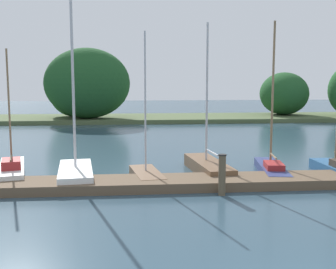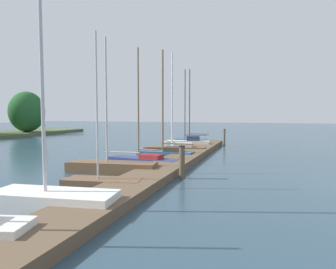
{
  "view_description": "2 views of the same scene",
  "coord_description": "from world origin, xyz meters",
  "px_view_note": "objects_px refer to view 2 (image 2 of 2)",
  "views": [
    {
      "loc": [
        -3.6,
        -5.69,
        3.92
      ],
      "look_at": [
        -2.02,
        11.19,
        1.74
      ],
      "focal_mm": 44.3,
      "sensor_mm": 36.0,
      "label": 1
    },
    {
      "loc": [
        -12.82,
        4.67,
        2.83
      ],
      "look_at": [
        5.05,
        10.46,
        1.5
      ],
      "focal_mm": 32.04,
      "sensor_mm": 36.0,
      "label": 2
    }
  ],
  "objects_px": {
    "sailboat_9": "(187,143)",
    "mooring_piling_1": "(182,162)",
    "sailboat_6": "(142,159)",
    "sailboat_5": "(109,166)",
    "sailboat_10": "(190,140)",
    "sailboat_8": "(175,147)",
    "sailboat_4": "(100,181)",
    "sailboat_7": "(165,152)",
    "sailboat_3": "(49,198)",
    "mooring_piling_2": "(224,137)"
  },
  "relations": [
    {
      "from": "sailboat_7",
      "to": "sailboat_8",
      "type": "height_order",
      "value": "sailboat_8"
    },
    {
      "from": "mooring_piling_2",
      "to": "sailboat_10",
      "type": "bearing_deg",
      "value": 88.0
    },
    {
      "from": "sailboat_3",
      "to": "sailboat_6",
      "type": "height_order",
      "value": "sailboat_3"
    },
    {
      "from": "sailboat_4",
      "to": "sailboat_10",
      "type": "xyz_separation_m",
      "value": [
        16.45,
        0.51,
        0.13
      ]
    },
    {
      "from": "sailboat_3",
      "to": "sailboat_10",
      "type": "distance_m",
      "value": 19.24
    },
    {
      "from": "mooring_piling_2",
      "to": "mooring_piling_1",
      "type": "bearing_deg",
      "value": 179.81
    },
    {
      "from": "sailboat_4",
      "to": "sailboat_10",
      "type": "relative_size",
      "value": 0.87
    },
    {
      "from": "sailboat_4",
      "to": "sailboat_7",
      "type": "height_order",
      "value": "sailboat_7"
    },
    {
      "from": "sailboat_4",
      "to": "sailboat_10",
      "type": "bearing_deg",
      "value": -96.96
    },
    {
      "from": "sailboat_3",
      "to": "mooring_piling_1",
      "type": "bearing_deg",
      "value": -122.84
    },
    {
      "from": "sailboat_3",
      "to": "sailboat_9",
      "type": "xyz_separation_m",
      "value": [
        16.75,
        0.14,
        0.03
      ]
    },
    {
      "from": "sailboat_4",
      "to": "mooring_piling_2",
      "type": "relative_size",
      "value": 4.02
    },
    {
      "from": "mooring_piling_1",
      "to": "sailboat_5",
      "type": "bearing_deg",
      "value": 87.62
    },
    {
      "from": "sailboat_7",
      "to": "sailboat_9",
      "type": "height_order",
      "value": "sailboat_7"
    },
    {
      "from": "sailboat_4",
      "to": "sailboat_7",
      "type": "bearing_deg",
      "value": -98.12
    },
    {
      "from": "sailboat_3",
      "to": "sailboat_9",
      "type": "bearing_deg",
      "value": -96.52
    },
    {
      "from": "sailboat_5",
      "to": "sailboat_6",
      "type": "xyz_separation_m",
      "value": [
        2.68,
        -0.51,
        -0.01
      ]
    },
    {
      "from": "mooring_piling_2",
      "to": "sailboat_4",
      "type": "bearing_deg",
      "value": 171.04
    },
    {
      "from": "sailboat_3",
      "to": "mooring_piling_2",
      "type": "height_order",
      "value": "sailboat_3"
    },
    {
      "from": "sailboat_5",
      "to": "sailboat_9",
      "type": "distance_m",
      "value": 11.33
    },
    {
      "from": "sailboat_8",
      "to": "sailboat_9",
      "type": "height_order",
      "value": "sailboat_8"
    },
    {
      "from": "sailboat_4",
      "to": "mooring_piling_2",
      "type": "height_order",
      "value": "sailboat_4"
    },
    {
      "from": "sailboat_6",
      "to": "mooring_piling_1",
      "type": "height_order",
      "value": "sailboat_6"
    },
    {
      "from": "sailboat_4",
      "to": "sailboat_6",
      "type": "xyz_separation_m",
      "value": [
        5.35,
        0.56,
        0.06
      ]
    },
    {
      "from": "mooring_piling_1",
      "to": "sailboat_6",
      "type": "bearing_deg",
      "value": 47.53
    },
    {
      "from": "sailboat_8",
      "to": "sailboat_6",
      "type": "bearing_deg",
      "value": 75.85
    },
    {
      "from": "sailboat_10",
      "to": "sailboat_9",
      "type": "bearing_deg",
      "value": 107.45
    },
    {
      "from": "sailboat_8",
      "to": "mooring_piling_1",
      "type": "distance_m",
      "value": 8.72
    },
    {
      "from": "sailboat_8",
      "to": "mooring_piling_1",
      "type": "bearing_deg",
      "value": 97.67
    },
    {
      "from": "sailboat_5",
      "to": "sailboat_10",
      "type": "xyz_separation_m",
      "value": [
        13.78,
        -0.57,
        0.06
      ]
    },
    {
      "from": "sailboat_8",
      "to": "mooring_piling_1",
      "type": "relative_size",
      "value": 4.94
    },
    {
      "from": "sailboat_5",
      "to": "sailboat_6",
      "type": "relative_size",
      "value": 0.99
    },
    {
      "from": "sailboat_4",
      "to": "mooring_piling_2",
      "type": "distance_m",
      "value": 16.55
    },
    {
      "from": "sailboat_4",
      "to": "sailboat_7",
      "type": "xyz_separation_m",
      "value": [
        8.04,
        0.09,
        0.15
      ]
    },
    {
      "from": "sailboat_5",
      "to": "mooring_piling_2",
      "type": "relative_size",
      "value": 4.37
    },
    {
      "from": "sailboat_8",
      "to": "mooring_piling_2",
      "type": "xyz_separation_m",
      "value": [
        5.57,
        -2.85,
        0.37
      ]
    },
    {
      "from": "sailboat_3",
      "to": "sailboat_8",
      "type": "bearing_deg",
      "value": -96.02
    },
    {
      "from": "sailboat_8",
      "to": "sailboat_9",
      "type": "relative_size",
      "value": 1.11
    },
    {
      "from": "sailboat_6",
      "to": "sailboat_7",
      "type": "height_order",
      "value": "sailboat_7"
    },
    {
      "from": "sailboat_9",
      "to": "sailboat_5",
      "type": "bearing_deg",
      "value": 74.97
    },
    {
      "from": "sailboat_9",
      "to": "mooring_piling_1",
      "type": "distance_m",
      "value": 11.77
    },
    {
      "from": "sailboat_3",
      "to": "sailboat_8",
      "type": "xyz_separation_m",
      "value": [
        13.56,
        0.23,
        -0.0
      ]
    },
    {
      "from": "mooring_piling_2",
      "to": "sailboat_9",
      "type": "bearing_deg",
      "value": 130.76
    },
    {
      "from": "sailboat_5",
      "to": "sailboat_7",
      "type": "height_order",
      "value": "sailboat_7"
    },
    {
      "from": "sailboat_7",
      "to": "sailboat_9",
      "type": "distance_m",
      "value": 5.92
    },
    {
      "from": "sailboat_6",
      "to": "sailboat_9",
      "type": "relative_size",
      "value": 1.0
    },
    {
      "from": "sailboat_4",
      "to": "mooring_piling_2",
      "type": "xyz_separation_m",
      "value": [
        16.34,
        -2.58,
        0.48
      ]
    },
    {
      "from": "sailboat_6",
      "to": "sailboat_8",
      "type": "bearing_deg",
      "value": -83.7
    },
    {
      "from": "sailboat_6",
      "to": "mooring_piling_2",
      "type": "distance_m",
      "value": 11.44
    },
    {
      "from": "mooring_piling_2",
      "to": "sailboat_3",
      "type": "bearing_deg",
      "value": 172.21
    }
  ]
}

